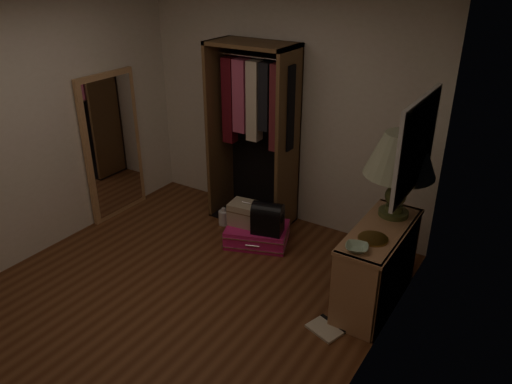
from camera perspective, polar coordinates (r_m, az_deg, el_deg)
ground at (r=4.74m, az=-9.50°, el=-12.17°), size 4.00×4.00×0.00m
room_walls at (r=3.99m, az=-9.82°, el=5.06°), size 3.52×4.02×2.60m
console_bookshelf at (r=4.61m, az=13.79°, el=-7.74°), size 0.42×1.12×0.75m
open_wardrobe at (r=5.55m, az=-0.02°, el=8.29°), size 0.97×0.50×2.05m
floor_mirror at (r=6.04m, az=-16.03°, el=5.04°), size 0.06×0.80×1.70m
pink_suitcase at (r=5.46m, az=0.12°, el=-4.87°), size 0.80×0.69×0.20m
train_case at (r=5.40m, az=-1.10°, el=-2.48°), size 0.40×0.30×0.27m
black_bag at (r=5.22m, az=1.34°, el=-2.91°), size 0.36×0.28×0.35m
table_lamp at (r=4.42m, az=16.24°, el=3.93°), size 0.66×0.66×0.77m
brass_tray at (r=4.23m, az=13.23°, el=-5.21°), size 0.28×0.28×0.01m
ceramic_bowl at (r=4.05m, az=11.45°, el=-6.27°), size 0.23×0.23×0.04m
white_jug at (r=5.84m, az=-3.71°, el=-2.91°), size 0.13×0.13×0.21m
floor_book at (r=4.42m, az=8.11°, el=-15.12°), size 0.34×0.30×0.03m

